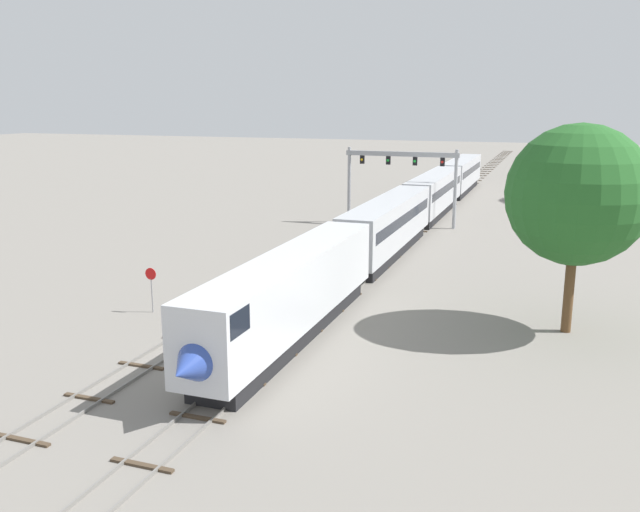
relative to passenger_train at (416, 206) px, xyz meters
name	(u,v)px	position (x,y,z in m)	size (l,w,h in m)	color
ground_plane	(223,361)	(-2.00, -38.00, -2.60)	(400.00, 400.00, 0.00)	gray
track_main	(449,201)	(0.00, 22.00, -2.54)	(2.60, 200.00, 0.16)	slate
track_near	(368,224)	(-5.50, 2.00, -2.54)	(2.60, 160.00, 0.16)	slate
passenger_train	(416,206)	(0.00, 0.00, 0.00)	(3.04, 88.68, 4.80)	silver
signal_gantry	(401,169)	(-2.25, 2.90, 3.40)	(12.10, 0.49, 8.21)	#999BA0
stop_sign	(151,284)	(-10.00, -32.18, -0.73)	(0.76, 0.08, 2.88)	gray
trackside_tree_left	(577,195)	(14.54, -27.22, 5.33)	(7.86, 7.86, 11.88)	brown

